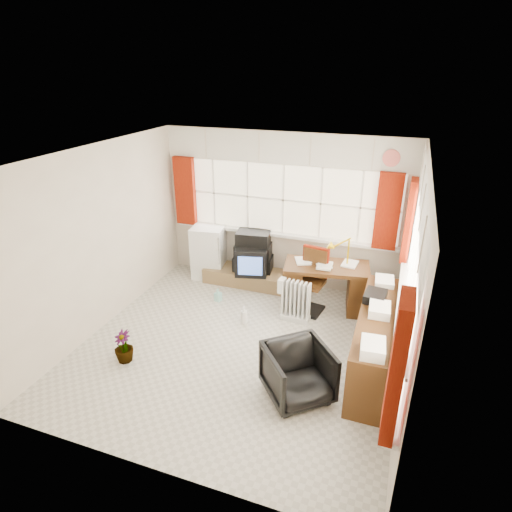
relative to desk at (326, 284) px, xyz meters
The scene contains 20 objects.
ground 1.67m from the desk, 122.11° to the right, with size 4.00×4.00×0.00m, color beige.
room_walls 1.96m from the desk, 122.11° to the right, with size 4.00×4.00×4.00m.
window_back 1.17m from the desk, 146.55° to the left, with size 3.70×0.12×3.60m.
window_right 1.83m from the desk, 51.79° to the right, with size 0.12×3.70×3.60m.
curtains 1.15m from the desk, 82.05° to the right, with size 3.83×3.83×1.15m.
overhead_cabinets 1.90m from the desk, 73.37° to the right, with size 3.98×3.98×0.48m.
desk is the anchor object (origin of this frame).
desk_lamp 0.69m from the desk, 22.76° to the left, with size 0.16×0.13×0.44m.
task_chair 0.24m from the desk, 159.05° to the right, with size 0.46×0.49×0.98m.
office_chair 2.00m from the desk, 87.33° to the right, with size 0.67×0.69×0.63m, color black.
radiator 0.61m from the desk, 123.43° to the right, with size 0.43×0.20×0.63m.
credenza 1.46m from the desk, 53.56° to the right, with size 0.50×2.00×0.85m.
file_tray 1.23m from the desk, 48.86° to the right, with size 0.25×0.32×0.11m, color black.
tv_bench 1.48m from the desk, 166.24° to the left, with size 1.40×0.50×0.25m, color olive.
crt_tv 1.31m from the desk, 167.72° to the left, with size 0.60×0.57×0.46m.
hifi_stack 1.38m from the desk, 162.09° to the left, with size 0.69×0.49×0.67m.
mini_fridge 2.16m from the desk, 168.61° to the left, with size 0.61×0.61×0.91m.
spray_bottle_a 1.32m from the desk, 140.60° to the right, with size 0.11×0.11×0.28m, color white.
spray_bottle_b 1.68m from the desk, 167.26° to the right, with size 0.09×0.10×0.21m, color #98E2D6.
flower_vase 2.99m from the desk, 134.79° to the right, with size 0.24×0.24×0.43m, color black.
Camera 1 is at (1.78, -4.31, 3.42)m, focal length 30.00 mm.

